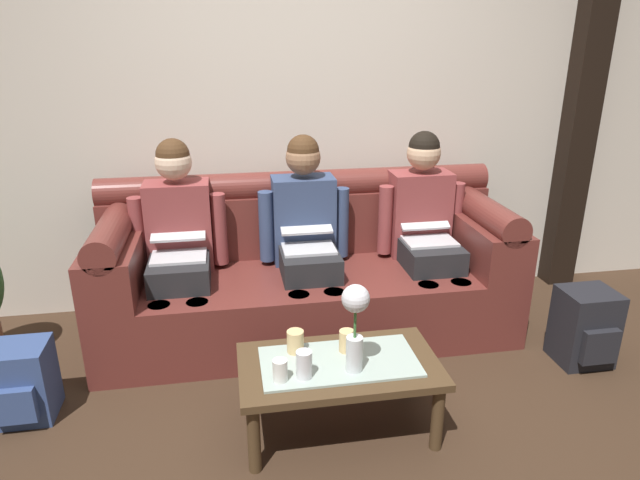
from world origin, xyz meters
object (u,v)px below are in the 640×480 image
object	(u,v)px
couch	(306,274)
backpack_right	(585,327)
person_right	(425,223)
cup_far_left	(295,341)
cup_near_left	(304,364)
person_left	(179,237)
person_middle	(306,230)
flower_vase	(355,318)
backpack_left	(21,383)
coffee_table	(339,371)
cup_near_right	(347,341)
cup_far_center	(280,370)

from	to	relation	value
couch	backpack_right	world-z (taller)	couch
person_right	cup_far_left	world-z (taller)	person_right
cup_near_left	backpack_right	world-z (taller)	cup_near_left
person_left	person_middle	world-z (taller)	same
flower_vase	backpack_left	world-z (taller)	flower_vase
coffee_table	flower_vase	xyz separation A→B (m)	(0.05, -0.08, 0.32)
coffee_table	cup_far_left	bearing A→B (deg)	149.01
person_left	cup_far_left	size ratio (longest dim) A/B	11.45
person_right	backpack_right	world-z (taller)	person_right
flower_vase	cup_near_left	xyz separation A→B (m)	(-0.23, -0.02, -0.20)
person_middle	backpack_right	distance (m)	1.70
backpack_right	person_left	bearing A→B (deg)	163.40
person_right	person_left	bearing A→B (deg)	-179.99
cup_far_left	backpack_left	world-z (taller)	cup_far_left
person_left	cup_near_right	world-z (taller)	person_left
couch	cup_far_center	world-z (taller)	couch
cup_near_right	cup_far_left	bearing A→B (deg)	171.66
person_middle	couch	bearing A→B (deg)	90.00
person_left	cup_far_center	size ratio (longest dim) A/B	12.26
cup_far_center	cup_far_left	xyz separation A→B (m)	(0.09, 0.22, 0.00)
person_right	backpack_left	xyz separation A→B (m)	(-2.25, -0.66, -0.47)
person_right	cup_far_left	xyz separation A→B (m)	(-0.94, -0.90, -0.23)
backpack_left	person_middle	bearing A→B (deg)	23.83
cup_near_right	cup_far_left	world-z (taller)	cup_far_left
couch	person_middle	distance (m)	0.29
couch	flower_vase	distance (m)	1.13
couch	coffee_table	bearing A→B (deg)	-90.00
cup_near_right	backpack_left	distance (m)	1.59
flower_vase	cup_near_left	bearing A→B (deg)	-175.83
couch	person_left	xyz separation A→B (m)	(-0.75, -0.00, 0.29)
cup_far_center	cup_far_left	bearing A→B (deg)	66.79
person_left	cup_near_left	bearing A→B (deg)	-62.48
couch	person_left	distance (m)	0.81
person_middle	flower_vase	bearing A→B (deg)	-87.40
cup_far_center	cup_far_left	distance (m)	0.24
person_right	flower_vase	world-z (taller)	person_right
flower_vase	cup_near_right	size ratio (longest dim) A/B	3.92
couch	person_left	bearing A→B (deg)	-179.63
cup_far_left	couch	bearing A→B (deg)	78.34
cup_near_left	cup_near_right	xyz separation A→B (m)	(0.23, 0.18, -0.01)
flower_vase	cup_far_center	bearing A→B (deg)	-175.72
person_left	coffee_table	size ratio (longest dim) A/B	1.33
person_left	backpack_right	bearing A→B (deg)	-16.60
cup_near_left	cup_far_center	distance (m)	0.11
cup_near_left	cup_far_center	size ratio (longest dim) A/B	1.26
cup_far_left	cup_near_left	bearing A→B (deg)	-87.19
person_left	flower_vase	distance (m)	1.36
coffee_table	person_middle	bearing A→B (deg)	90.00
cup_near_right	cup_far_left	distance (m)	0.24
couch	backpack_right	distance (m)	1.65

